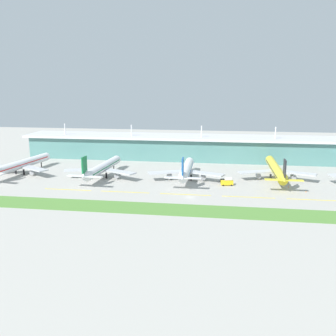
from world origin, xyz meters
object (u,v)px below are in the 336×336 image
object	(u,v)px
airliner_near_middle	(102,168)
safety_cone_nose_front	(306,192)
fuel_truck	(227,182)
safety_cone_left_wingtip	(289,187)
airliner_nearest	(21,165)
airliner_center	(186,170)
airliner_far_middle	(276,169)
pushback_tug	(223,181)

from	to	relation	value
airliner_near_middle	safety_cone_nose_front	distance (m)	125.16
fuel_truck	airliner_near_middle	bearing A→B (deg)	174.18
fuel_truck	safety_cone_left_wingtip	distance (m)	35.82
airliner_nearest	airliner_center	xyz separation A→B (m)	(112.22, 0.25, -0.01)
airliner_far_middle	fuel_truck	size ratio (longest dim) A/B	9.35
airliner_far_middle	safety_cone_left_wingtip	bearing A→B (deg)	-74.65
airliner_nearest	airliner_near_middle	size ratio (longest dim) A/B	1.07
airliner_far_middle	fuel_truck	bearing A→B (deg)	-147.09
pushback_tug	airliner_far_middle	bearing A→B (deg)	20.90
pushback_tug	safety_cone_left_wingtip	distance (m)	38.64
airliner_center	safety_cone_nose_front	xyz separation A→B (m)	(69.49, -18.33, -6.09)
safety_cone_left_wingtip	fuel_truck	bearing A→B (deg)	-178.63
airliner_nearest	fuel_truck	world-z (taller)	airliner_nearest
airliner_near_middle	airliner_center	bearing A→B (deg)	2.31
airliner_center	safety_cone_left_wingtip	world-z (taller)	airliner_center
airliner_near_middle	airliner_far_middle	size ratio (longest dim) A/B	0.89
airliner_near_middle	airliner_nearest	bearing A→B (deg)	178.06
airliner_nearest	fuel_truck	size ratio (longest dim) A/B	8.90
airliner_near_middle	airliner_center	distance (m)	54.52
fuel_truck	airliner_nearest	bearing A→B (deg)	175.80
pushback_tug	safety_cone_left_wingtip	xyz separation A→B (m)	(38.10, -6.35, -0.75)
airliner_center	airliner_far_middle	world-z (taller)	same
airliner_nearest	safety_cone_left_wingtip	bearing A→B (deg)	-3.06
airliner_far_middle	pushback_tug	xyz separation A→B (m)	(-32.91, -12.57, -5.36)
airliner_nearest	airliner_center	bearing A→B (deg)	0.13
airliner_near_middle	safety_cone_left_wingtip	world-z (taller)	airliner_near_middle
airliner_far_middle	safety_cone_nose_front	xyz separation A→B (m)	(13.26, -27.73, -6.11)
airliner_nearest	airliner_near_middle	xyz separation A→B (m)	(57.74, -1.95, -0.00)
airliner_center	airliner_far_middle	distance (m)	57.01
airliner_far_middle	pushback_tug	bearing A→B (deg)	-159.10
airliner_center	fuel_truck	world-z (taller)	airliner_center
airliner_nearest	safety_cone_nose_front	xyz separation A→B (m)	(181.71, -18.08, -6.10)
airliner_near_middle	airliner_center	world-z (taller)	same
airliner_center	pushback_tug	size ratio (longest dim) A/B	11.86
airliner_center	safety_cone_left_wingtip	distance (m)	62.45
fuel_truck	safety_cone_nose_front	size ratio (longest dim) A/B	10.84
airliner_near_middle	pushback_tug	xyz separation A→B (m)	(77.79, -0.96, -5.35)
pushback_tug	airliner_near_middle	bearing A→B (deg)	179.29
pushback_tug	airliner_nearest	bearing A→B (deg)	178.77
safety_cone_nose_front	airliner_near_middle	bearing A→B (deg)	172.59
airliner_near_middle	pushback_tug	world-z (taller)	airliner_near_middle
airliner_near_middle	fuel_truck	bearing A→B (deg)	-5.82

